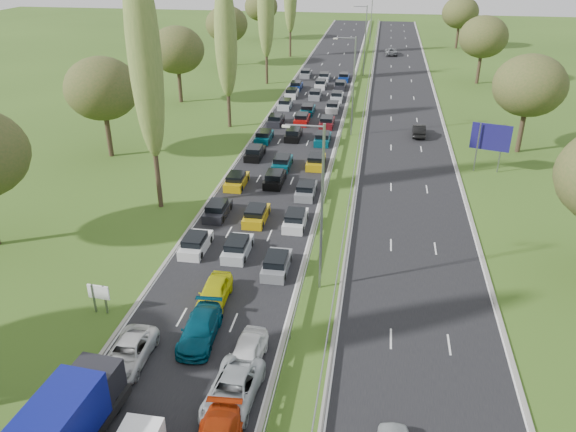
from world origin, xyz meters
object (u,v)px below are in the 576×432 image
at_px(info_sign, 99,295).
at_px(direction_sign, 490,139).
at_px(near_car_2, 128,353).
at_px(blue_lorry, 60,431).

height_order(info_sign, direction_sign, direction_sign).
bearing_deg(near_car_2, info_sign, 130.91).
bearing_deg(near_car_2, blue_lorry, -91.28).
distance_m(near_car_2, direction_sign, 42.75).
relative_size(info_sign, direction_sign, 0.40).
bearing_deg(direction_sign, near_car_2, -125.82).
bearing_deg(info_sign, direction_sign, 46.40).
bearing_deg(direction_sign, blue_lorry, -121.09).
xyz_separation_m(info_sign, direction_sign, (28.80, 30.24, 2.20)).
bearing_deg(blue_lorry, info_sign, 112.54).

